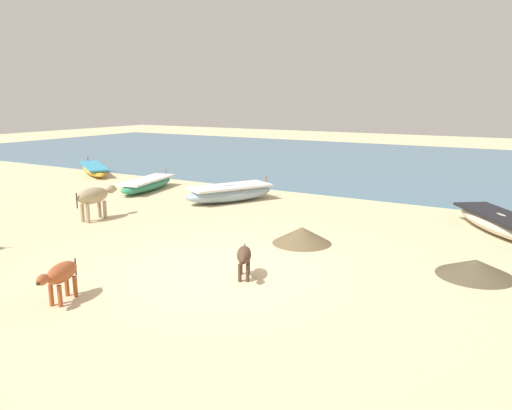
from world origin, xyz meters
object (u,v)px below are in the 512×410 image
at_px(fishing_boat_0, 94,169).
at_px(fishing_boat_3, 500,223).
at_px(fishing_boat_1, 147,184).
at_px(calf_near_dark, 244,257).
at_px(fishing_boat_2, 230,193).
at_px(calf_far_rust, 61,275).
at_px(cow_second_adult_dun, 94,197).

xyz_separation_m(fishing_boat_0, fishing_boat_3, (16.98, -1.65, 0.04)).
height_order(fishing_boat_1, calf_near_dark, fishing_boat_1).
xyz_separation_m(fishing_boat_1, fishing_boat_3, (12.01, 0.20, 0.03)).
distance_m(fishing_boat_2, calf_far_rust, 8.75).
distance_m(fishing_boat_3, cow_second_adult_dun, 11.01).
distance_m(fishing_boat_3, calf_near_dark, 7.33).
relative_size(fishing_boat_2, cow_second_adult_dun, 2.27).
height_order(fishing_boat_1, cow_second_adult_dun, cow_second_adult_dun).
distance_m(fishing_boat_0, calf_far_rust, 15.10).
relative_size(fishing_boat_1, calf_far_rust, 3.19).
bearing_deg(calf_far_rust, cow_second_adult_dun, -154.24).
bearing_deg(fishing_boat_0, fishing_boat_1, -167.11).
xyz_separation_m(fishing_boat_3, cow_second_adult_dun, (-10.09, -4.38, 0.41)).
distance_m(calf_far_rust, cow_second_adult_dun, 5.96).
relative_size(fishing_boat_0, cow_second_adult_dun, 2.62).
xyz_separation_m(calf_near_dark, calf_far_rust, (-2.08, -2.55, 0.05)).
relative_size(fishing_boat_3, cow_second_adult_dun, 2.36).
distance_m(fishing_boat_3, calf_far_rust, 10.60).
distance_m(fishing_boat_0, fishing_boat_3, 17.06).
bearing_deg(fishing_boat_3, fishing_boat_0, -131.75).
relative_size(fishing_boat_0, fishing_boat_1, 1.16).
height_order(fishing_boat_2, calf_far_rust, fishing_boat_2).
distance_m(fishing_boat_2, fishing_boat_3, 8.23).
xyz_separation_m(fishing_boat_0, calf_near_dark, (13.04, -7.83, 0.22)).
bearing_deg(calf_far_rust, fishing_boat_2, 177.25).
height_order(fishing_boat_0, fishing_boat_2, fishing_boat_2).
relative_size(calf_near_dark, cow_second_adult_dun, 0.61).
bearing_deg(calf_far_rust, fishing_boat_3, 128.03).
xyz_separation_m(fishing_boat_0, fishing_boat_1, (4.96, -1.84, 0.02)).
height_order(fishing_boat_0, cow_second_adult_dun, cow_second_adult_dun).
bearing_deg(fishing_boat_1, calf_near_dark, -138.78).
distance_m(calf_near_dark, cow_second_adult_dun, 6.41).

